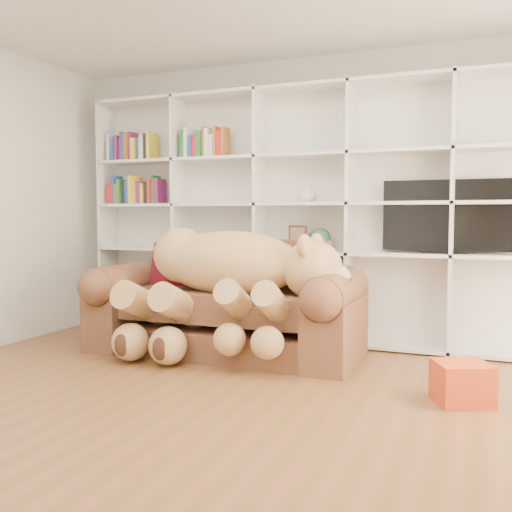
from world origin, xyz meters
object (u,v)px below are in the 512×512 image
at_px(sofa, 226,310).
at_px(gift_box, 462,383).
at_px(teddy_bear, 227,276).
at_px(tv, 447,217).

xyz_separation_m(sofa, gift_box, (1.97, -0.70, -0.24)).
bearing_deg(sofa, teddy_bear, -62.66).
height_order(teddy_bear, tv, tv).
bearing_deg(gift_box, teddy_bear, 164.87).
relative_size(sofa, teddy_bear, 1.26).
relative_size(gift_box, tv, 0.30).
relative_size(teddy_bear, gift_box, 5.65).
bearing_deg(teddy_bear, gift_box, -18.34).
distance_m(sofa, gift_box, 2.10).
bearing_deg(sofa, tv, 21.61).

